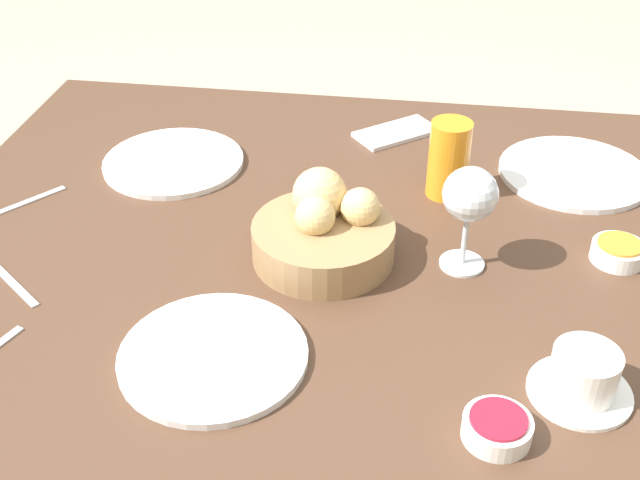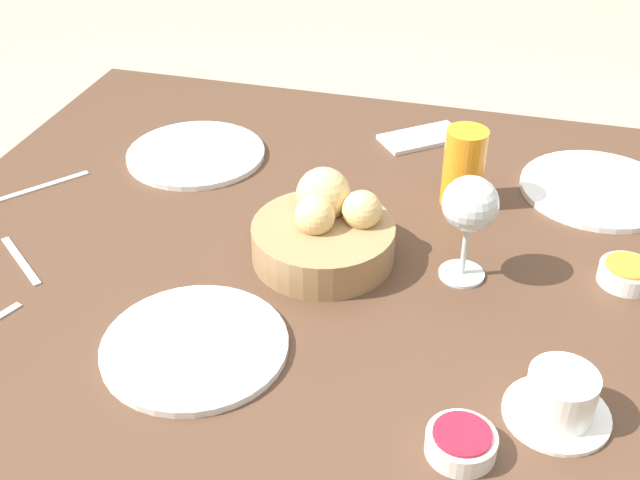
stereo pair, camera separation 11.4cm
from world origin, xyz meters
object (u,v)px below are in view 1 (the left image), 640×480
(bread_basket, at_px, (322,227))
(wine_glass, at_px, (470,198))
(plate_near_right, at_px, (174,162))
(jam_bowl_honey, at_px, (618,252))
(fork_silver, at_px, (11,208))
(spoon_coffee, at_px, (12,283))
(jam_bowl_berry, at_px, (497,428))
(plate_near_left, at_px, (574,173))
(coffee_cup, at_px, (583,376))
(cell_phone, at_px, (396,133))
(juice_glass, at_px, (449,159))
(plate_far_center, at_px, (213,356))

(bread_basket, bearing_deg, wine_glass, 179.48)
(plate_near_right, bearing_deg, bread_basket, 142.74)
(jam_bowl_honey, relative_size, fork_silver, 0.51)
(plate_near_right, bearing_deg, spoon_coffee, 71.14)
(fork_silver, distance_m, spoon_coffee, 0.20)
(jam_bowl_berry, height_order, jam_bowl_honey, same)
(plate_near_left, xyz_separation_m, spoon_coffee, (0.80, 0.42, -0.00))
(wine_glass, relative_size, coffee_cup, 1.28)
(wine_glass, bearing_deg, jam_bowl_honey, -168.41)
(plate_near_left, height_order, plate_near_right, same)
(plate_near_right, bearing_deg, jam_bowl_honey, 166.00)
(fork_silver, relative_size, cell_phone, 0.93)
(coffee_cup, xyz_separation_m, cell_phone, (0.26, -0.63, -0.02))
(bread_basket, relative_size, jam_bowl_honey, 2.65)
(juice_glass, xyz_separation_m, wine_glass, (-0.03, 0.19, 0.05))
(jam_bowl_berry, xyz_separation_m, cell_phone, (0.16, -0.71, -0.01))
(jam_bowl_honey, relative_size, spoon_coffee, 0.67)
(plate_near_left, bearing_deg, juice_glass, 22.98)
(plate_far_center, xyz_separation_m, spoon_coffee, (0.31, -0.11, -0.00))
(juice_glass, relative_size, fork_silver, 0.83)
(bread_basket, relative_size, fork_silver, 1.34)
(plate_near_left, xyz_separation_m, juice_glass, (0.21, 0.09, 0.06))
(jam_bowl_honey, bearing_deg, fork_silver, -0.14)
(juice_glass, bearing_deg, plate_near_right, -3.42)
(fork_silver, bearing_deg, coffee_cup, 161.40)
(coffee_cup, bearing_deg, plate_far_center, 0.61)
(spoon_coffee, bearing_deg, cell_phone, -133.22)
(jam_bowl_berry, bearing_deg, plate_near_right, -45.48)
(plate_near_right, xyz_separation_m, jam_bowl_berry, (-0.53, 0.54, 0.01))
(juice_glass, height_order, coffee_cup, juice_glass)
(plate_near_left, bearing_deg, bread_basket, 36.14)
(jam_bowl_honey, bearing_deg, spoon_coffee, 12.13)
(jam_bowl_honey, bearing_deg, wine_glass, 11.59)
(fork_silver, height_order, spoon_coffee, same)
(spoon_coffee, bearing_deg, plate_near_left, -152.35)
(plate_far_center, distance_m, jam_bowl_berry, 0.35)
(juice_glass, xyz_separation_m, fork_silver, (0.68, 0.15, -0.06))
(plate_far_center, relative_size, spoon_coffee, 2.02)
(plate_near_left, distance_m, fork_silver, 0.92)
(plate_near_left, xyz_separation_m, plate_near_right, (0.68, 0.06, 0.00))
(plate_far_center, xyz_separation_m, wine_glass, (-0.30, -0.24, 0.11))
(plate_far_center, bearing_deg, jam_bowl_honey, -151.32)
(juice_glass, distance_m, jam_bowl_honey, 0.29)
(juice_glass, height_order, fork_silver, juice_glass)
(plate_near_right, relative_size, juice_glass, 1.90)
(juice_glass, bearing_deg, plate_near_left, -157.02)
(plate_near_right, bearing_deg, plate_far_center, 112.46)
(plate_near_right, distance_m, jam_bowl_berry, 0.76)
(plate_far_center, xyz_separation_m, cell_phone, (-0.18, -0.63, -0.00))
(plate_near_left, height_order, coffee_cup, coffee_cup)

